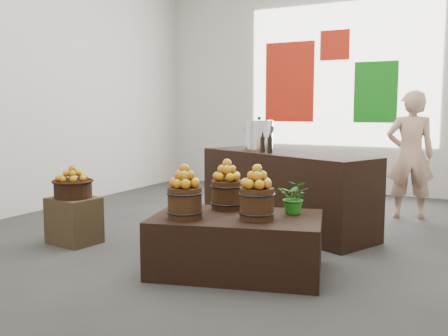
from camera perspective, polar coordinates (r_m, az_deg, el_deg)
The scene contains 22 objects.
ground at distance 5.81m, azimuth 1.04°, elevation -7.42°, with size 7.00×7.00×0.00m, color #333331.
back_wall at distance 8.93m, azimuth 11.26°, elevation 10.33°, with size 6.00×0.04×4.00m, color beige.
back_opening at distance 8.83m, azimuth 13.12°, elevation 10.32°, with size 3.20×0.02×2.40m, color white.
deco_red_left at distance 9.08m, azimuth 7.50°, elevation 9.70°, with size 0.90×0.04×1.40m, color #AE1D0D.
deco_green_right at distance 8.67m, azimuth 16.94°, elevation 8.29°, with size 0.70×0.04×1.00m, color #106B11.
deco_red_upper at distance 8.89m, azimuth 12.55°, elevation 13.55°, with size 0.50×0.04×0.50m, color #AE1D0D.
crate at distance 5.56m, azimuth -16.76°, elevation -5.76°, with size 0.49×0.40×0.49m, color #473321.
wicker_basket at distance 5.50m, azimuth -16.87°, elevation -2.36°, with size 0.39×0.39×0.18m, color black.
apples_in_basket at distance 5.47m, azimuth -16.93°, elevation -0.60°, with size 0.31×0.31×0.16m, color #A70C05, non-canonical shape.
display_table at distance 4.41m, azimuth 1.48°, elevation -8.66°, with size 1.44×0.89×0.50m, color black.
apple_bucket_front_left at distance 4.23m, azimuth -4.51°, elevation -4.01°, with size 0.29×0.29×0.27m, color #3B2010.
apples_in_bucket_front_left at distance 4.19m, azimuth -4.54°, elevation -0.91°, with size 0.22×0.22×0.19m, color #A70C05, non-canonical shape.
apple_bucket_front_right at distance 4.18m, azimuth 3.76°, elevation -4.11°, with size 0.29×0.29×0.27m, color #3B2010.
apples_in_bucket_front_right at distance 4.15m, azimuth 3.79°, elevation -0.98°, with size 0.22×0.22×0.19m, color #A70C05, non-canonical shape.
apple_bucket_rear at distance 4.61m, azimuth 0.34°, elevation -3.09°, with size 0.29×0.29×0.27m, color #3B2010.
apples_in_bucket_rear at distance 4.57m, azimuth 0.34°, elevation -0.25°, with size 0.22×0.22×0.19m, color #A70C05, non-canonical shape.
herb_garnish_right at distance 4.44m, azimuth 8.07°, elevation -3.31°, with size 0.27×0.24×0.30m, color #1C6A16.
herb_garnish_left at distance 4.61m, azimuth -5.18°, elevation -3.17°, with size 0.14×0.11×0.26m, color #1C6A16.
counter at distance 5.94m, azimuth 6.98°, elevation -2.64°, with size 2.24×0.71×0.92m, color black.
stock_pot_left at distance 6.20m, azimuth 4.03°, elevation 3.67°, with size 0.35×0.35×0.35m, color silver.
oil_cruets at distance 5.71m, azimuth 5.49°, elevation 2.94°, with size 0.16×0.06×0.25m, color black, non-canonical shape.
shopper at distance 6.89m, azimuth 20.49°, elevation 1.40°, with size 0.61×0.40×1.66m, color tan.
Camera 1 is at (2.50, -5.05, 1.42)m, focal length 40.00 mm.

